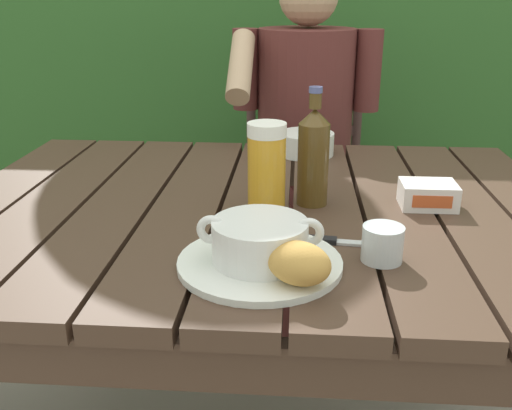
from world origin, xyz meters
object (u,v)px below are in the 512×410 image
(beer_glass, at_px, (267,169))
(person_eating, at_px, (304,126))
(bread_roll, at_px, (299,263))
(table_knife, at_px, (335,241))
(water_glass_small, at_px, (382,244))
(diner_bowl, at_px, (306,143))
(butter_tub, at_px, (428,195))
(beer_bottle, at_px, (313,155))
(chair_near_diner, at_px, (302,179))
(soup_bowl, at_px, (260,240))
(serving_plate, at_px, (260,263))

(beer_glass, bearing_deg, person_eating, 84.23)
(bread_roll, relative_size, beer_glass, 0.66)
(bread_roll, height_order, table_knife, bread_roll)
(water_glass_small, xyz_separation_m, diner_bowl, (-0.12, 0.65, -0.00))
(beer_glass, xyz_separation_m, water_glass_small, (0.21, -0.20, -0.06))
(butter_tub, relative_size, table_knife, 0.78)
(bread_roll, relative_size, butter_tub, 1.09)
(person_eating, xyz_separation_m, beer_bottle, (0.01, -0.74, 0.11))
(water_glass_small, relative_size, table_knife, 0.48)
(chair_near_diner, xyz_separation_m, diner_bowl, (0.00, -0.55, 0.28))
(soup_bowl, xyz_separation_m, table_knife, (0.13, 0.10, -0.04))
(beer_bottle, relative_size, water_glass_small, 3.55)
(soup_bowl, relative_size, table_knife, 1.42)
(person_eating, relative_size, soup_bowl, 6.05)
(chair_near_diner, distance_m, diner_bowl, 0.62)
(bread_roll, xyz_separation_m, table_knife, (0.07, 0.17, -0.04))
(serving_plate, xyz_separation_m, beer_glass, (-0.00, 0.24, 0.09))
(serving_plate, xyz_separation_m, beer_bottle, (0.09, 0.30, 0.10))
(beer_glass, xyz_separation_m, beer_bottle, (0.09, 0.07, 0.01))
(beer_bottle, bearing_deg, beer_glass, -144.39)
(chair_near_diner, xyz_separation_m, butter_tub, (0.25, -0.93, 0.28))
(beer_glass, bearing_deg, diner_bowl, 79.57)
(soup_bowl, distance_m, beer_bottle, 0.32)
(water_glass_small, distance_m, butter_tub, 0.30)
(person_eating, xyz_separation_m, bread_roll, (-0.01, -1.11, 0.05))
(beer_bottle, height_order, diner_bowl, beer_bottle)
(soup_bowl, distance_m, diner_bowl, 0.70)
(water_glass_small, xyz_separation_m, butter_tub, (0.13, 0.27, -0.00))
(soup_bowl, height_order, beer_glass, beer_glass)
(person_eating, bearing_deg, chair_near_diner, 89.20)
(beer_bottle, bearing_deg, butter_tub, -0.16)
(beer_bottle, bearing_deg, table_knife, -79.18)
(beer_glass, height_order, water_glass_small, beer_glass)
(soup_bowl, relative_size, beer_bottle, 0.84)
(butter_tub, bearing_deg, serving_plate, -137.80)
(beer_bottle, bearing_deg, bread_roll, -94.10)
(table_knife, relative_size, diner_bowl, 0.95)
(person_eating, xyz_separation_m, beer_glass, (-0.08, -0.80, 0.10))
(bread_roll, distance_m, beer_glass, 0.32)
(soup_bowl, bearing_deg, table_knife, 37.37)
(diner_bowl, bearing_deg, serving_plate, -96.70)
(beer_glass, bearing_deg, chair_near_diner, 85.22)
(person_eating, bearing_deg, beer_glass, -95.77)
(person_eating, relative_size, water_glass_small, 17.99)
(serving_plate, bearing_deg, soup_bowl, -93.58)
(chair_near_diner, relative_size, table_knife, 6.77)
(bread_roll, bearing_deg, table_knife, 69.21)
(bread_roll, xyz_separation_m, water_glass_small, (0.14, 0.11, -0.01))
(person_eating, distance_m, water_glass_small, 1.01)
(person_eating, relative_size, diner_bowl, 8.18)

